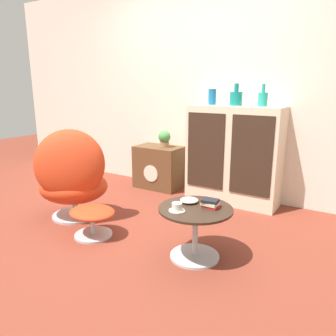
{
  "coord_description": "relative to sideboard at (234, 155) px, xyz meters",
  "views": [
    {
      "loc": [
        1.83,
        -2.13,
        1.33
      ],
      "look_at": [
        0.22,
        0.46,
        0.55
      ],
      "focal_mm": 35.0,
      "sensor_mm": 36.0,
      "label": 1
    }
  ],
  "objects": [
    {
      "name": "book_stack",
      "position": [
        0.32,
        -1.3,
        -0.1
      ],
      "size": [
        0.14,
        0.11,
        0.07
      ],
      "color": "red",
      "rests_on": "coffee_table"
    },
    {
      "name": "ottoman",
      "position": [
        -0.73,
        -1.52,
        -0.36
      ],
      "size": [
        0.43,
        0.37,
        0.27
      ],
      "color": "#B7B7BC",
      "rests_on": "ground_plane"
    },
    {
      "name": "coffee_table",
      "position": [
        0.22,
        -1.37,
        -0.29
      ],
      "size": [
        0.57,
        0.57,
        0.42
      ],
      "color": "#B7B7BC",
      "rests_on": "ground_plane"
    },
    {
      "name": "wall_back",
      "position": [
        -0.55,
        0.23,
        0.75
      ],
      "size": [
        6.4,
        0.06,
        2.6
      ],
      "color": "silver",
      "rests_on": "ground_plane"
    },
    {
      "name": "tv_console",
      "position": [
        -1.02,
        0.01,
        -0.28
      ],
      "size": [
        0.6,
        0.39,
        0.55
      ],
      "color": "brown",
      "rests_on": "ground_plane"
    },
    {
      "name": "teacup",
      "position": [
        0.13,
        -1.5,
        -0.11
      ],
      "size": [
        0.12,
        0.12,
        0.06
      ],
      "color": "silver",
      "rests_on": "coffee_table"
    },
    {
      "name": "egg_chair",
      "position": [
        -1.18,
        -1.33,
        -0.11
      ],
      "size": [
        0.91,
        0.9,
        0.95
      ],
      "color": "#B7B7BC",
      "rests_on": "ground_plane"
    },
    {
      "name": "ground_plane",
      "position": [
        -0.55,
        -1.34,
        -0.55
      ],
      "size": [
        12.0,
        12.0,
        0.0
      ],
      "primitive_type": "plane",
      "color": "brown"
    },
    {
      "name": "bowl",
      "position": [
        0.12,
        -1.29,
        -0.12
      ],
      "size": [
        0.15,
        0.15,
        0.04
      ],
      "color": "beige",
      "rests_on": "coffee_table"
    },
    {
      "name": "vase_inner_left",
      "position": [
        -0.01,
        0.0,
        0.63
      ],
      "size": [
        0.14,
        0.14,
        0.23
      ],
      "color": "#147A75",
      "rests_on": "sideboard"
    },
    {
      "name": "potted_plant",
      "position": [
        -0.94,
        0.01,
        0.11
      ],
      "size": [
        0.15,
        0.15,
        0.21
      ],
      "color": "#996B4C",
      "rests_on": "tv_console"
    },
    {
      "name": "sideboard",
      "position": [
        0.0,
        0.0,
        0.0
      ],
      "size": [
        1.04,
        0.41,
        1.11
      ],
      "color": "beige",
      "rests_on": "ground_plane"
    },
    {
      "name": "vase_inner_right",
      "position": [
        0.28,
        0.0,
        0.63
      ],
      "size": [
        0.1,
        0.1,
        0.23
      ],
      "color": "teal",
      "rests_on": "sideboard"
    },
    {
      "name": "vase_leftmost",
      "position": [
        -0.29,
        0.0,
        0.64
      ],
      "size": [
        0.09,
        0.09,
        0.18
      ],
      "color": "#196699",
      "rests_on": "sideboard"
    }
  ]
}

